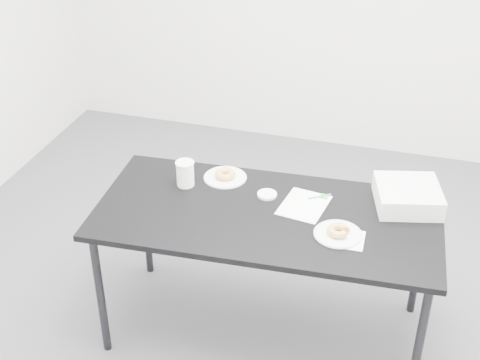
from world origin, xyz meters
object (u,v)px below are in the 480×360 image
(scorecard, at_px, (304,205))
(plate_far, at_px, (225,177))
(pen, at_px, (319,196))
(table, at_px, (267,223))
(coffee_cup, at_px, (185,173))
(donut_far, at_px, (225,174))
(plate_near, at_px, (338,234))
(donut_near, at_px, (338,230))
(bakery_box, at_px, (408,196))

(scorecard, bearing_deg, plate_far, 171.60)
(scorecard, bearing_deg, pen, 64.80)
(pen, bearing_deg, table, -171.31)
(coffee_cup, bearing_deg, donut_far, 34.64)
(plate_near, distance_m, coffee_cup, 0.79)
(plate_near, xyz_separation_m, donut_near, (0.00, 0.00, 0.02))
(plate_far, distance_m, coffee_cup, 0.21)
(plate_near, relative_size, donut_far, 2.12)
(pen, distance_m, bakery_box, 0.40)
(bakery_box, bearing_deg, table, -171.69)
(plate_far, xyz_separation_m, donut_far, (0.00, 0.00, 0.02))
(scorecard, distance_m, coffee_cup, 0.58)
(plate_far, height_order, bakery_box, bakery_box)
(donut_near, relative_size, coffee_cup, 0.78)
(scorecard, bearing_deg, donut_near, -36.43)
(coffee_cup, bearing_deg, donut_near, -14.59)
(plate_far, height_order, coffee_cup, coffee_cup)
(table, xyz_separation_m, plate_near, (0.33, -0.08, 0.06))
(table, bearing_deg, pen, 40.01)
(bakery_box, bearing_deg, pen, 173.88)
(pen, xyz_separation_m, plate_near, (0.13, -0.27, -0.00))
(scorecard, bearing_deg, plate_near, -36.43)
(plate_far, xyz_separation_m, bakery_box, (0.86, 0.01, 0.04))
(table, bearing_deg, bakery_box, 19.15)
(bakery_box, bearing_deg, coffee_cup, 172.83)
(table, distance_m, pen, 0.28)
(scorecard, height_order, coffee_cup, coffee_cup)
(table, distance_m, donut_far, 0.36)
(donut_near, distance_m, bakery_box, 0.42)
(coffee_cup, height_order, bakery_box, coffee_cup)
(plate_far, distance_m, donut_far, 0.02)
(pen, relative_size, plate_near, 0.55)
(donut_far, height_order, coffee_cup, coffee_cup)
(plate_near, xyz_separation_m, donut_far, (-0.60, 0.31, 0.02))
(table, relative_size, coffee_cup, 12.58)
(bakery_box, bearing_deg, donut_near, -143.14)
(plate_near, bearing_deg, donut_far, 152.66)
(pen, xyz_separation_m, plate_far, (-0.47, 0.04, -0.00))
(plate_far, distance_m, bakery_box, 0.86)
(scorecard, bearing_deg, bakery_box, 25.60)
(scorecard, distance_m, plate_near, 0.26)
(scorecard, xyz_separation_m, plate_far, (-0.42, 0.13, 0.00))
(pen, bearing_deg, donut_far, 140.26)
(scorecard, height_order, plate_far, plate_far)
(donut_near, height_order, donut_far, donut_near)
(pen, bearing_deg, plate_near, -98.68)
(table, bearing_deg, plate_far, 136.08)
(donut_near, distance_m, plate_far, 0.68)
(bakery_box, bearing_deg, scorecard, -176.92)
(table, distance_m, plate_far, 0.36)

